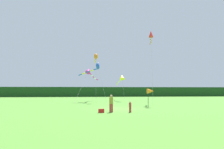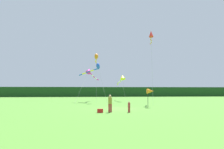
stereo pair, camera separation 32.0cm
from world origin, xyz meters
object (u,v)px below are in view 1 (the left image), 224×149
(banner_flag_pole, at_px, (151,91))
(kite_blue, at_px, (95,68))
(person_child, at_px, (130,106))
(kite_yellow, at_px, (122,78))
(cooler_box, at_px, (101,111))
(kite_magenta, at_px, (89,72))
(person_adult, at_px, (111,102))
(kite_red, at_px, (151,35))
(kite_orange, at_px, (96,57))

(banner_flag_pole, relative_size, kite_blue, 0.36)
(person_child, distance_m, banner_flag_pole, 6.77)
(kite_yellow, height_order, kite_blue, kite_blue)
(cooler_box, height_order, kite_magenta, kite_magenta)
(person_adult, xyz_separation_m, kite_blue, (-1.38, 15.13, 5.34))
(kite_yellow, bearing_deg, person_adult, -102.21)
(kite_red, bearing_deg, person_child, -118.39)
(person_child, distance_m, kite_orange, 21.23)
(banner_flag_pole, height_order, kite_orange, kite_orange)
(person_adult, distance_m, kite_blue, 16.10)
(cooler_box, xyz_separation_m, kite_magenta, (-1.42, 19.17, 5.79))
(person_child, relative_size, kite_yellow, 0.15)
(kite_red, xyz_separation_m, kite_blue, (-9.05, 4.75, -4.91))
(kite_magenta, distance_m, kite_yellow, 6.76)
(kite_red, relative_size, kite_yellow, 1.59)
(person_adult, relative_size, kite_blue, 0.24)
(banner_flag_pole, height_order, kite_red, kite_red)
(person_adult, relative_size, person_child, 1.57)
(kite_red, distance_m, kite_yellow, 11.63)
(kite_yellow, bearing_deg, person_child, -96.71)
(person_child, distance_m, cooler_box, 2.92)
(kite_red, bearing_deg, kite_blue, 152.29)
(kite_magenta, relative_size, kite_yellow, 1.27)
(person_adult, distance_m, cooler_box, 1.32)
(banner_flag_pole, xyz_separation_m, kite_red, (1.93, 5.35, 9.14))
(person_child, xyz_separation_m, kite_red, (5.79, 10.72, 10.60))
(cooler_box, distance_m, kite_orange, 21.14)
(kite_blue, bearing_deg, kite_orange, 86.49)
(person_child, relative_size, kite_red, 0.09)
(person_child, distance_m, kite_blue, 16.80)
(banner_flag_pole, bearing_deg, person_adult, -138.77)
(banner_flag_pole, xyz_separation_m, kite_orange, (-6.88, 13.94, 6.84))
(person_child, bearing_deg, kite_yellow, 83.29)
(banner_flag_pole, bearing_deg, person_child, -125.71)
(kite_yellow, bearing_deg, kite_blue, -142.46)
(kite_red, bearing_deg, kite_magenta, 139.89)
(kite_orange, bearing_deg, kite_red, -44.26)
(person_adult, xyz_separation_m, kite_red, (7.67, 10.38, 10.25))
(cooler_box, xyz_separation_m, banner_flag_pole, (6.75, 5.31, 1.90))
(cooler_box, xyz_separation_m, kite_yellow, (5.21, 19.70, 4.59))
(kite_yellow, bearing_deg, kite_red, -69.00)
(kite_orange, height_order, kite_red, kite_red)
(cooler_box, bearing_deg, kite_orange, 90.39)
(cooler_box, bearing_deg, banner_flag_pole, 38.21)
(kite_orange, bearing_deg, cooler_box, -89.61)
(cooler_box, distance_m, banner_flag_pole, 8.80)
(kite_magenta, height_order, kite_yellow, kite_magenta)
(person_adult, xyz_separation_m, banner_flag_pole, (5.73, 5.02, 1.11))
(kite_magenta, bearing_deg, kite_yellow, 4.56)
(kite_blue, bearing_deg, kite_magenta, 105.69)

